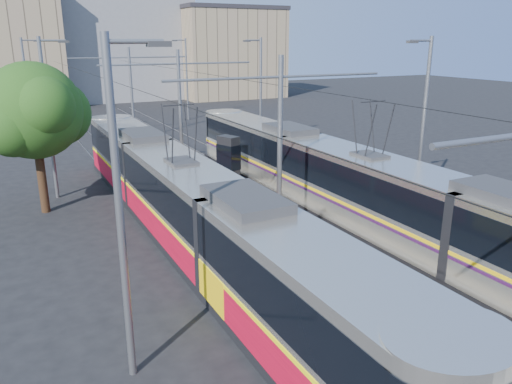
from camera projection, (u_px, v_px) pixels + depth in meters
ground at (421, 335)px, 13.80m from camera, size 160.00×160.00×0.00m
platform at (200, 181)px, 28.23m from camera, size 4.00×50.00×0.30m
tactile_strip_left at (176, 182)px, 27.56m from camera, size 0.70×50.00×0.01m
tactile_strip_right at (224, 176)px, 28.82m from camera, size 0.70×50.00×0.01m
rails at (200, 184)px, 28.27m from camera, size 8.71×70.00×0.03m
tram_left at (183, 202)px, 19.69m from camera, size 2.43×28.43×5.50m
tram_right at (367, 190)px, 20.72m from camera, size 2.43×31.81×5.50m
catenary at (218, 110)px, 24.53m from camera, size 9.20×70.00×7.00m
street_lamps at (175, 102)px, 30.46m from camera, size 15.18×38.22×8.00m
shelter at (229, 159)px, 27.08m from camera, size 1.08×1.35×2.58m
tree at (40, 112)px, 22.62m from camera, size 4.79×4.43×6.96m
building_centre at (117, 41)px, 68.67m from camera, size 18.36×14.28×15.33m
building_right at (228, 52)px, 70.10m from camera, size 14.28×10.20×12.22m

